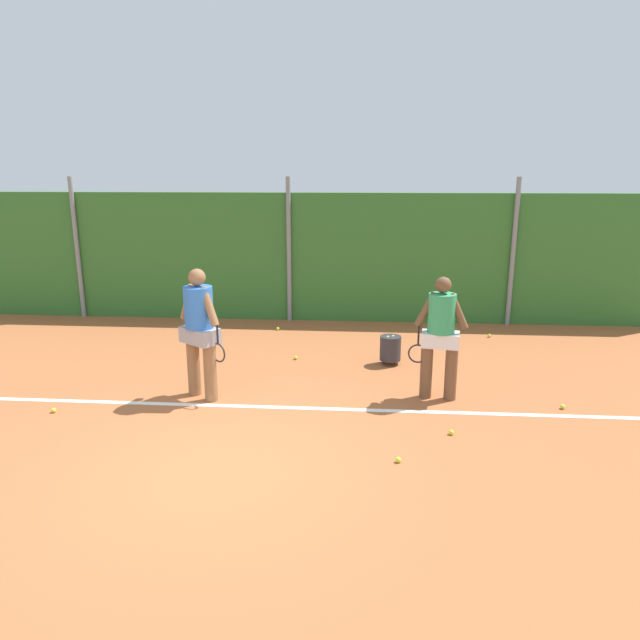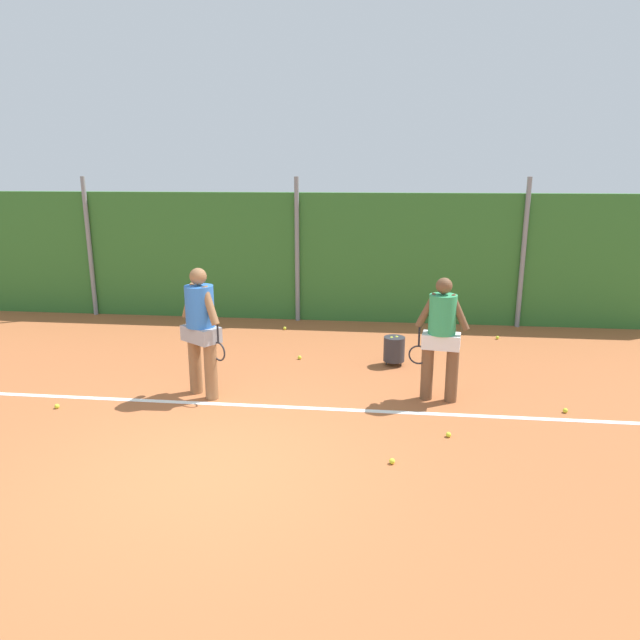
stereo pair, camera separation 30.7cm
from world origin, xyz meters
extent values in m
plane|color=#A85B33|center=(0.00, 2.01, 0.00)|extent=(26.81, 26.81, 0.00)
cube|color=#33702D|center=(0.00, 6.83, 1.39)|extent=(16.46, 0.25, 2.79)
cylinder|color=gray|center=(-4.75, 6.65, 1.56)|extent=(0.10, 0.10, 3.12)
cylinder|color=gray|center=(0.00, 6.65, 1.56)|extent=(0.10, 0.10, 3.12)
cylinder|color=gray|center=(4.75, 6.65, 1.56)|extent=(0.10, 0.10, 3.12)
cube|color=white|center=(0.00, 1.79, 0.00)|extent=(12.03, 0.10, 0.01)
cylinder|color=#8C603D|center=(-0.85, 2.20, 0.42)|extent=(0.19, 0.19, 0.84)
cylinder|color=#8C603D|center=(-0.55, 1.98, 0.42)|extent=(0.19, 0.19, 0.84)
cube|color=#99999E|center=(-0.70, 2.09, 0.95)|extent=(0.64, 0.59, 0.22)
cylinder|color=blue|center=(-0.70, 2.09, 1.36)|extent=(0.41, 0.41, 0.60)
sphere|color=#8C603D|center=(-0.70, 2.09, 1.79)|extent=(0.24, 0.24, 0.24)
cylinder|color=#8C603D|center=(-0.89, 2.22, 1.40)|extent=(0.30, 0.25, 0.57)
cylinder|color=#8C603D|center=(-0.51, 1.96, 1.40)|extent=(0.30, 0.25, 0.57)
cylinder|color=black|center=(-0.41, 1.95, 1.01)|extent=(0.03, 0.03, 0.28)
torus|color=#26262B|center=(-0.41, 1.95, 0.74)|extent=(0.25, 0.18, 0.28)
cylinder|color=brown|center=(2.90, 2.29, 0.39)|extent=(0.18, 0.18, 0.79)
cylinder|color=brown|center=(2.56, 2.34, 0.39)|extent=(0.18, 0.18, 0.79)
cube|color=white|center=(2.73, 2.32, 0.89)|extent=(0.57, 0.39, 0.21)
cylinder|color=#339E60|center=(2.73, 2.32, 1.28)|extent=(0.39, 0.39, 0.56)
sphere|color=brown|center=(2.73, 2.32, 1.69)|extent=(0.23, 0.23, 0.23)
cylinder|color=brown|center=(2.95, 2.28, 1.32)|extent=(0.32, 0.14, 0.53)
cylinder|color=brown|center=(2.51, 2.35, 1.32)|extent=(0.32, 0.14, 0.53)
cylinder|color=black|center=(2.42, 2.31, 0.94)|extent=(0.03, 0.03, 0.28)
torus|color=#26262B|center=(2.42, 2.31, 0.67)|extent=(0.28, 0.07, 0.28)
cylinder|color=#2D2D33|center=(2.10, 3.80, 0.29)|extent=(0.36, 0.36, 0.42)
cylinder|color=#2D2D33|center=(2.23, 3.80, 0.04)|extent=(0.02, 0.02, 0.08)
cylinder|color=#2D2D33|center=(1.98, 3.80, 0.04)|extent=(0.02, 0.02, 0.08)
cylinder|color=#2D2D33|center=(2.10, 3.93, 0.04)|extent=(0.02, 0.02, 0.08)
sphere|color=#CCDB33|center=(2.14, 3.83, 0.48)|extent=(0.07, 0.07, 0.07)
sphere|color=#CCDB33|center=(2.05, 3.78, 0.48)|extent=(0.07, 0.07, 0.07)
sphere|color=#CCDB33|center=(-0.15, 5.82, 0.03)|extent=(0.07, 0.07, 0.07)
sphere|color=#CCDB33|center=(2.76, 1.10, 0.03)|extent=(0.07, 0.07, 0.07)
sphere|color=#CCDB33|center=(4.43, 2.04, 0.03)|extent=(0.07, 0.07, 0.07)
sphere|color=#CCDB33|center=(4.16, 5.62, 0.03)|extent=(0.07, 0.07, 0.07)
sphere|color=#CCDB33|center=(-2.60, 1.38, 0.03)|extent=(0.07, 0.07, 0.07)
sphere|color=#CCDB33|center=(2.06, 0.33, 0.03)|extent=(0.07, 0.07, 0.07)
sphere|color=#CCDB33|center=(0.45, 3.93, 0.03)|extent=(0.07, 0.07, 0.07)
camera|label=1|loc=(1.62, -5.64, 3.21)|focal=32.20mm
camera|label=2|loc=(1.92, -5.61, 3.21)|focal=32.20mm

